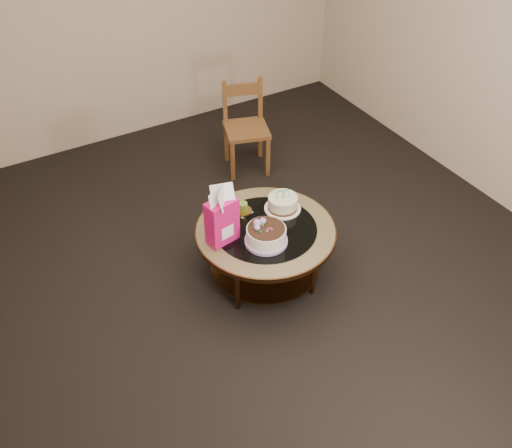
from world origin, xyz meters
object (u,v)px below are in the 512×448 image
dining_chair (246,127)px  coffee_table (265,237)px  gift_bag (222,216)px  decorated_cake (266,236)px  cream_cake (283,203)px

dining_chair → coffee_table: bearing=-95.9°
dining_chair → gift_bag: bearing=-107.1°
decorated_cake → cream_cake: (0.30, 0.26, -0.00)m
coffee_table → dining_chair: (0.60, 1.36, 0.05)m
decorated_cake → cream_cake: decorated_cake is taller
gift_bag → coffee_table: bearing=-18.2°
dining_chair → cream_cake: bearing=-89.1°
cream_cake → dining_chair: dining_chair is taller
coffee_table → dining_chair: size_ratio=1.22×
cream_cake → gift_bag: bearing=-152.3°
cream_cake → dining_chair: bearing=91.9°
coffee_table → decorated_cake: decorated_cake is taller
decorated_cake → gift_bag: size_ratio=0.69×
decorated_cake → gift_bag: (-0.25, 0.17, 0.16)m
gift_bag → decorated_cake: bearing=-45.3°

